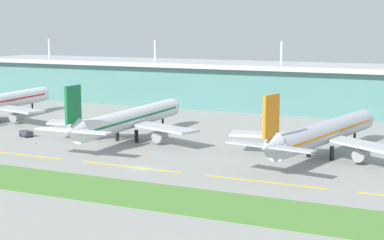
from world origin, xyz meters
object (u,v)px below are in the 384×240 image
(airliner_near_middle, at_px, (129,119))
(pushback_tug, at_px, (26,133))
(safety_cone_left_wingtip, at_px, (35,143))
(airliner_far_middle, at_px, (323,133))
(safety_cone_nose_front, at_px, (146,155))

(airliner_near_middle, distance_m, pushback_tug, 33.22)
(pushback_tug, distance_m, safety_cone_left_wingtip, 13.27)
(airliner_near_middle, relative_size, pushback_tug, 13.47)
(airliner_far_middle, height_order, safety_cone_nose_front, airliner_far_middle)
(safety_cone_nose_front, bearing_deg, airliner_near_middle, 131.53)
(airliner_near_middle, relative_size, safety_cone_nose_front, 95.44)
(pushback_tug, relative_size, safety_cone_left_wingtip, 7.09)
(pushback_tug, distance_m, safety_cone_nose_front, 48.26)
(safety_cone_left_wingtip, bearing_deg, airliner_near_middle, 37.46)
(safety_cone_nose_front, bearing_deg, pushback_tug, 168.70)
(airliner_far_middle, height_order, pushback_tug, airliner_far_middle)
(safety_cone_left_wingtip, bearing_deg, pushback_tug, 140.86)
(airliner_near_middle, xyz_separation_m, airliner_far_middle, (57.57, 0.50, -0.00))
(airliner_near_middle, xyz_separation_m, pushback_tug, (-31.76, -8.10, -5.35))
(pushback_tug, height_order, safety_cone_left_wingtip, pushback_tug)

